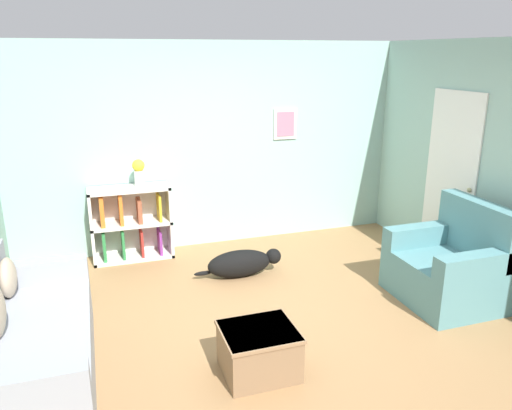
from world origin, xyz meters
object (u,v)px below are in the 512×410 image
(dog, at_px, (242,263))
(recliner_chair, at_px, (451,267))
(coffee_table, at_px, (259,350))
(couch, at_px, (25,347))
(bookshelf, at_px, (130,223))
(vase, at_px, (139,171))

(dog, bearing_deg, recliner_chair, -32.62)
(recliner_chair, relative_size, dog, 1.00)
(recliner_chair, bearing_deg, coffee_table, -165.93)
(recliner_chair, xyz_separation_m, dog, (-1.87, 1.20, -0.20))
(couch, xyz_separation_m, dog, (2.11, 1.34, -0.17))
(couch, xyz_separation_m, recliner_chair, (3.98, 0.15, 0.03))
(dog, bearing_deg, bookshelf, 139.95)
(recliner_chair, relative_size, coffee_table, 1.73)
(recliner_chair, distance_m, coffee_table, 2.34)
(bookshelf, relative_size, dog, 0.94)
(bookshelf, xyz_separation_m, dog, (1.14, -0.96, -0.29))
(recliner_chair, bearing_deg, bookshelf, 144.40)
(recliner_chair, xyz_separation_m, coffee_table, (-2.26, -0.57, -0.15))
(dog, bearing_deg, couch, -147.56)
(couch, relative_size, bookshelf, 1.97)
(couch, xyz_separation_m, vase, (1.12, 2.28, 0.77))
(bookshelf, bearing_deg, vase, -9.09)
(couch, relative_size, dog, 1.86)
(bookshelf, bearing_deg, coffee_table, -74.63)
(recliner_chair, height_order, coffee_table, recliner_chair)
(couch, bearing_deg, coffee_table, -13.67)
(couch, height_order, vase, vase)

